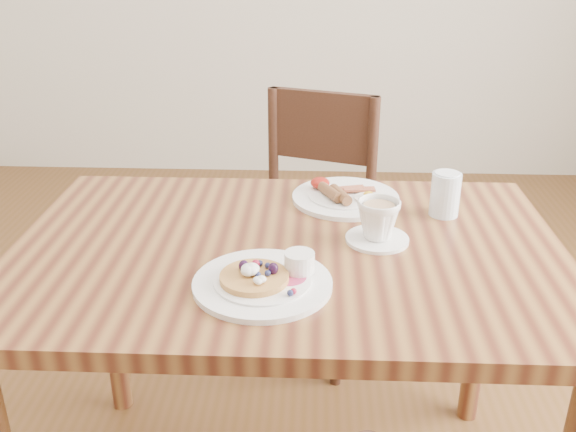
# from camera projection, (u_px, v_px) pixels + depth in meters

# --- Properties ---
(dining_table) EXTENTS (1.20, 0.80, 0.75)m
(dining_table) POSITION_uv_depth(u_px,v_px,m) (288.00, 285.00, 1.44)
(dining_table) COLOR brown
(dining_table) RESTS_ON ground
(chair_far) EXTENTS (0.53, 0.53, 0.88)m
(chair_far) POSITION_uv_depth(u_px,v_px,m) (309.00, 212.00, 2.19)
(chair_far) COLOR #381F14
(chair_far) RESTS_ON ground
(pancake_plate) EXTENTS (0.27, 0.27, 0.06)m
(pancake_plate) POSITION_uv_depth(u_px,v_px,m) (265.00, 279.00, 1.23)
(pancake_plate) COLOR white
(pancake_plate) RESTS_ON dining_table
(breakfast_plate) EXTENTS (0.27, 0.27, 0.04)m
(breakfast_plate) POSITION_uv_depth(u_px,v_px,m) (344.00, 196.00, 1.62)
(breakfast_plate) COLOR white
(breakfast_plate) RESTS_ON dining_table
(teacup_saucer) EXTENTS (0.14, 0.14, 0.10)m
(teacup_saucer) POSITION_uv_depth(u_px,v_px,m) (378.00, 222.00, 1.40)
(teacup_saucer) COLOR white
(teacup_saucer) RESTS_ON dining_table
(water_glass) EXTENTS (0.07, 0.07, 0.11)m
(water_glass) POSITION_uv_depth(u_px,v_px,m) (445.00, 194.00, 1.52)
(water_glass) COLOR silver
(water_glass) RESTS_ON dining_table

